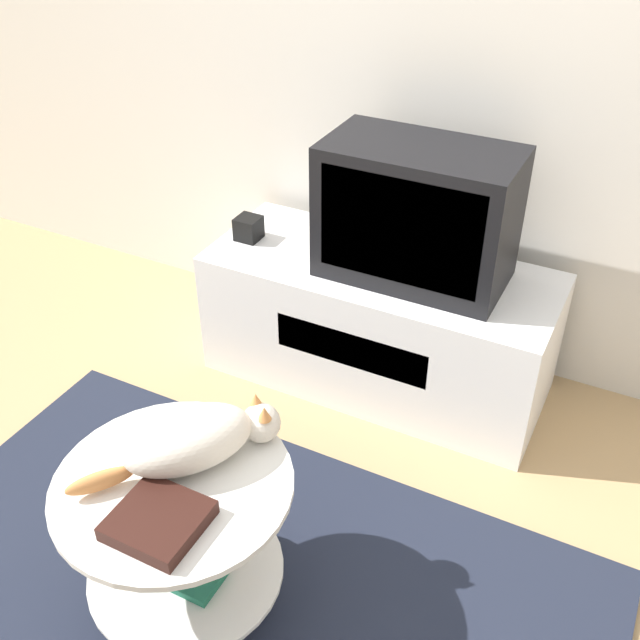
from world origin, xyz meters
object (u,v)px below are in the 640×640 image
at_px(speaker, 248,228).
at_px(dvd_box, 158,520).
at_px(cat, 193,439).
at_px(tv, 417,214).

bearing_deg(speaker, dvd_box, -67.18).
xyz_separation_m(dvd_box, cat, (-0.05, 0.22, 0.05)).
relative_size(dvd_box, cat, 0.44).
relative_size(tv, dvd_box, 3.16).
height_order(tv, cat, tv).
height_order(speaker, cat, cat).
height_order(dvd_box, cat, cat).
bearing_deg(cat, speaker, 61.77).
bearing_deg(tv, cat, -98.36).
distance_m(tv, dvd_box, 1.34).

